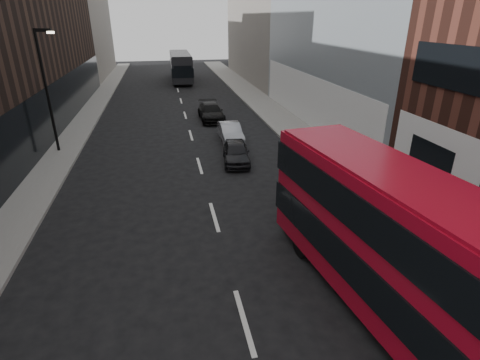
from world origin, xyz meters
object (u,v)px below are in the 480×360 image
car_c (211,112)px  car_b (230,132)px  grey_bus (181,66)px  car_a (236,152)px  street_lamp (47,84)px  red_bus (399,244)px

car_c → car_b: bearing=-85.9°
grey_bus → car_c: size_ratio=2.41×
grey_bus → car_a: (1.33, -30.47, -1.25)m
grey_bus → car_b: size_ratio=2.88×
street_lamp → car_a: 11.61m
car_b → red_bus: bearing=-84.6°
red_bus → car_a: (-1.91, 12.60, -1.69)m
car_a → car_b: car_b is taller
grey_bus → car_b: grey_bus is taller
red_bus → car_a: bearing=91.3°
grey_bus → car_a: grey_bus is taller
red_bus → grey_bus: size_ratio=0.97×
car_a → car_c: car_c is taller
car_b → car_c: car_c is taller
red_bus → car_b: 16.69m
red_bus → car_a: size_ratio=2.90×
red_bus → car_c: red_bus is taller
street_lamp → car_b: 11.30m
street_lamp → red_bus: (12.26, -16.47, -1.88)m
car_b → car_c: size_ratio=0.84×
street_lamp → car_c: size_ratio=1.56×
car_b → car_c: (-0.52, 5.94, 0.03)m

